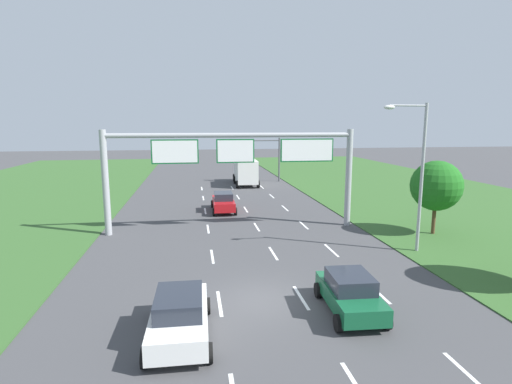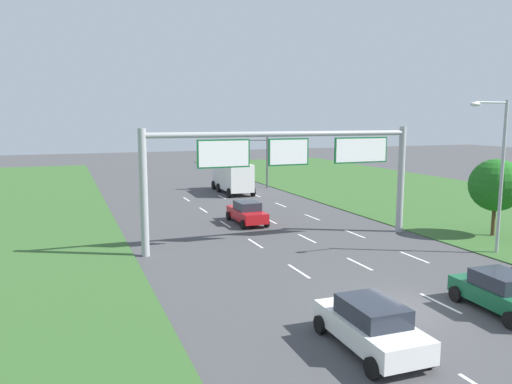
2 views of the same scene
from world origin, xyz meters
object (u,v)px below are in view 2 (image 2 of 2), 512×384
Objects in this scene: car_near_red at (247,212)px; car_mid_lane at (501,292)px; box_truck at (233,177)px; sign_gantry at (290,161)px; traffic_light_mast at (251,153)px; car_lead_silver at (371,325)px; roadside_tree_mid at (496,185)px; street_lamp at (497,163)px.

car_mid_lane is at bearing -78.93° from car_near_red.
car_near_red is 15.19m from box_truck.
box_truck is at bearing 80.90° from sign_gantry.
traffic_light_mast reaches higher than car_mid_lane.
sign_gantry is at bearing -104.86° from traffic_light_mast.
car_near_red is 20.33m from car_lead_silver.
box_truck is (6.89, 34.77, 0.85)m from car_lead_silver.
car_near_red is at bearing -102.89° from box_truck.
car_mid_lane is at bearing -135.29° from roadside_tree_mid.
sign_gantry is (-3.32, -20.76, 3.28)m from box_truck.
car_lead_silver is 0.79× the size of traffic_light_mast.
roadside_tree_mid is at bearing 34.19° from car_lead_silver.
street_lamp reaches higher than car_near_red.
roadside_tree_mid reaches higher than car_lead_silver.
car_mid_lane is 36.15m from traffic_light_mast.
roadside_tree_mid is at bearing -14.37° from sign_gantry.
box_truck is at bearing -143.28° from traffic_light_mast.
car_near_red is 1.09× the size of car_mid_lane.
traffic_light_mast is (9.61, 36.80, 3.03)m from car_lead_silver.
street_lamp is (6.11, -27.29, 3.39)m from box_truck.
car_mid_lane is 0.24× the size of sign_gantry.
car_mid_lane is 14.14m from roadside_tree_mid.
box_truck is at bearing 79.96° from car_lead_silver.
car_lead_silver is at bearing -104.28° from sign_gantry.
street_lamp reaches higher than box_truck.
traffic_light_mast is 26.99m from roadside_tree_mid.
car_lead_silver is 0.60× the size of box_truck.
street_lamp reaches higher than roadside_tree_mid.
car_mid_lane is 0.73× the size of traffic_light_mast.
street_lamp is at bearing -51.11° from car_near_red.
sign_gantry reaches higher than car_lead_silver.
traffic_light_mast reaches higher than roadside_tree_mid.
traffic_light_mast is (6.54, 16.70, 3.05)m from car_near_red.
sign_gantry is 3.45× the size of roadside_tree_mid.
traffic_light_mast is 0.66× the size of street_lamp.
box_truck is at bearing 92.72° from car_mid_lane.
roadside_tree_mid is at bearing -66.58° from box_truck.
car_lead_silver is 0.89× the size of roadside_tree_mid.
car_near_red is 0.89× the size of roadside_tree_mid.
box_truck is (3.82, 14.67, 0.87)m from car_near_red.
sign_gantry is 2.03× the size of street_lamp.
traffic_light_mast reaches higher than car_near_red.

